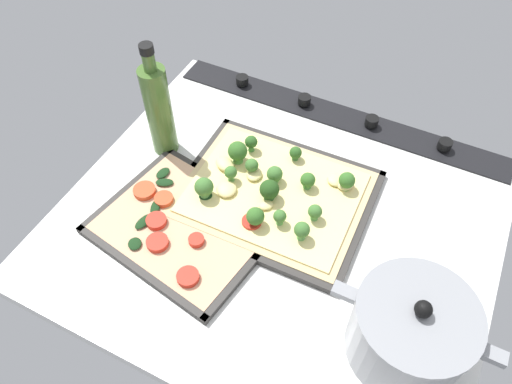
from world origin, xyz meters
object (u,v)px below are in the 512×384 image
(baking_tray_front, at_px, (273,197))
(cooking_pot, at_px, (410,331))
(broccoli_pizza, at_px, (271,191))
(oil_bottle, at_px, (159,109))
(veggie_pizza_back, at_px, (183,224))
(baking_tray_back, at_px, (185,226))

(baking_tray_front, bearing_deg, cooking_pot, 149.24)
(broccoli_pizza, bearing_deg, oil_bottle, -5.19)
(cooking_pot, relative_size, oil_bottle, 0.98)
(baking_tray_front, height_order, veggie_pizza_back, veggie_pizza_back)
(baking_tray_front, bearing_deg, oil_bottle, -5.19)
(veggie_pizza_back, relative_size, cooking_pot, 1.27)
(broccoli_pizza, xyz_separation_m, baking_tray_back, (0.11, 0.13, -0.02))
(veggie_pizza_back, xyz_separation_m, oil_bottle, (0.14, -0.15, 0.09))
(broccoli_pizza, xyz_separation_m, cooking_pot, (-0.30, 0.17, 0.04))
(baking_tray_back, height_order, oil_bottle, oil_bottle)
(broccoli_pizza, height_order, oil_bottle, oil_bottle)
(veggie_pizza_back, bearing_deg, cooking_pot, 173.96)
(broccoli_pizza, xyz_separation_m, oil_bottle, (0.25, -0.02, 0.08))
(veggie_pizza_back, xyz_separation_m, cooking_pot, (-0.41, 0.04, 0.05))
(veggie_pizza_back, distance_m, cooking_pot, 0.41)
(oil_bottle, bearing_deg, cooking_pot, 160.10)
(baking_tray_front, xyz_separation_m, veggie_pizza_back, (0.12, 0.13, 0.01))
(baking_tray_back, relative_size, oil_bottle, 1.36)
(veggie_pizza_back, bearing_deg, oil_bottle, -48.65)
(cooking_pot, xyz_separation_m, oil_bottle, (0.54, -0.20, 0.04))
(broccoli_pizza, relative_size, baking_tray_back, 1.00)
(veggie_pizza_back, bearing_deg, baking_tray_back, -158.38)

